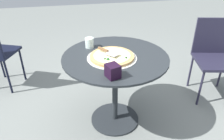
% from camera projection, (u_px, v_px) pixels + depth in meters
% --- Properties ---
extents(ground_plane, '(10.00, 10.00, 0.00)m').
position_uv_depth(ground_plane, '(115.00, 119.00, 2.26)').
color(ground_plane, slate).
extents(patio_table, '(0.93, 0.93, 0.73)m').
position_uv_depth(patio_table, '(115.00, 74.00, 1.98)').
color(patio_table, '#252A2E').
rests_on(patio_table, ground).
extents(pizza_on_tray, '(0.43, 0.43, 0.05)m').
position_uv_depth(pizza_on_tray, '(112.00, 57.00, 1.86)').
color(pizza_on_tray, silver).
rests_on(pizza_on_tray, patio_table).
extents(pizza_server, '(0.17, 0.20, 0.02)m').
position_uv_depth(pizza_server, '(107.00, 51.00, 1.85)').
color(pizza_server, silver).
rests_on(pizza_server, pizza_on_tray).
extents(drinking_cup, '(0.08, 0.08, 0.09)m').
position_uv_depth(drinking_cup, '(89.00, 43.00, 2.03)').
color(drinking_cup, silver).
rests_on(drinking_cup, patio_table).
extents(napkin_dispenser, '(0.12, 0.12, 0.10)m').
position_uv_depth(napkin_dispenser, '(113.00, 71.00, 1.57)').
color(napkin_dispenser, black).
rests_on(napkin_dispenser, patio_table).
extents(patio_chair_far, '(0.52, 0.52, 0.87)m').
position_uv_depth(patio_chair_far, '(215.00, 53.00, 2.44)').
color(patio_chair_far, '#232135').
rests_on(patio_chair_far, ground).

